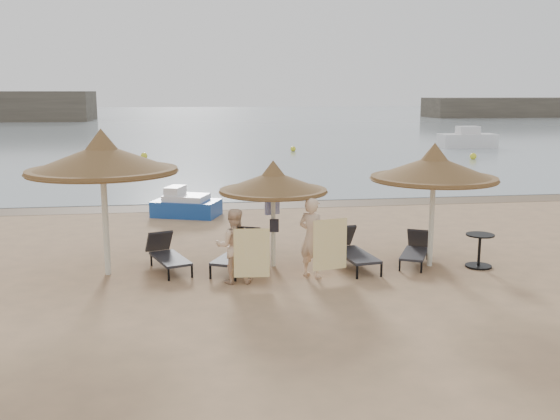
% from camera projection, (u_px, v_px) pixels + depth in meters
% --- Properties ---
extents(ground, '(160.00, 160.00, 0.00)m').
position_uv_depth(ground, '(280.00, 285.00, 13.12)').
color(ground, tan).
rests_on(ground, ground).
extents(sea, '(200.00, 140.00, 0.03)m').
position_uv_depth(sea, '(201.00, 119.00, 90.86)').
color(sea, gray).
rests_on(sea, ground).
extents(wet_sand_strip, '(200.00, 1.60, 0.01)m').
position_uv_depth(wet_sand_strip, '(242.00, 206.00, 22.25)').
color(wet_sand_strip, brown).
rests_on(wet_sand_strip, ground).
extents(far_shore, '(150.00, 54.80, 12.00)m').
position_uv_depth(far_shore, '(15.00, 99.00, 84.63)').
color(far_shore, brown).
rests_on(far_shore, ground).
extents(palapa_left, '(3.27, 3.27, 3.24)m').
position_uv_depth(palapa_left, '(102.00, 159.00, 13.45)').
color(palapa_left, silver).
rests_on(palapa_left, ground).
extents(palapa_center, '(2.51, 2.51, 2.48)m').
position_uv_depth(palapa_center, '(273.00, 182.00, 14.21)').
color(palapa_center, silver).
rests_on(palapa_center, ground).
extents(palapa_right, '(2.91, 2.91, 2.88)m').
position_uv_depth(palapa_right, '(434.00, 168.00, 14.18)').
color(palapa_right, silver).
rests_on(palapa_right, ground).
extents(lounger_far_left, '(1.12, 1.85, 0.79)m').
position_uv_depth(lounger_far_left, '(167.00, 254.00, 14.31)').
color(lounger_far_left, black).
rests_on(lounger_far_left, ground).
extents(lounger_near_left, '(1.43, 2.02, 0.87)m').
position_uv_depth(lounger_near_left, '(240.00, 251.00, 14.40)').
color(lounger_near_left, black).
rests_on(lounger_near_left, ground).
extents(lounger_near_right, '(0.90, 1.99, 0.86)m').
position_uv_depth(lounger_near_right, '(351.00, 249.00, 14.55)').
color(lounger_near_right, black).
rests_on(lounger_near_right, ground).
extents(lounger_far_right, '(1.22, 1.67, 0.72)m').
position_uv_depth(lounger_far_right, '(416.00, 249.00, 14.83)').
color(lounger_far_right, black).
rests_on(lounger_far_right, ground).
extents(side_table, '(0.65, 0.65, 0.78)m').
position_uv_depth(side_table, '(479.00, 252.00, 14.43)').
color(side_table, black).
rests_on(side_table, ground).
extents(person_left, '(0.88, 0.59, 1.86)m').
position_uv_depth(person_left, '(233.00, 240.00, 13.17)').
color(person_left, beige).
rests_on(person_left, ground).
extents(person_right, '(1.11, 1.10, 2.06)m').
position_uv_depth(person_right, '(312.00, 231.00, 13.56)').
color(person_right, beige).
rests_on(person_right, ground).
extents(towel_left, '(0.74, 0.08, 1.04)m').
position_uv_depth(towel_left, '(252.00, 253.00, 12.92)').
color(towel_left, yellow).
rests_on(towel_left, ground).
extents(towel_right, '(0.78, 0.20, 1.12)m').
position_uv_depth(towel_right, '(330.00, 245.00, 13.41)').
color(towel_right, yellow).
rests_on(towel_right, ground).
extents(bag_patterned, '(0.36, 0.24, 0.43)m').
position_uv_depth(bag_patterned, '(272.00, 205.00, 14.50)').
color(bag_patterned, silver).
rests_on(bag_patterned, ground).
extents(bag_dark, '(0.22, 0.10, 0.30)m').
position_uv_depth(bag_dark, '(274.00, 226.00, 14.24)').
color(bag_dark, black).
rests_on(bag_dark, ground).
extents(pedal_boat, '(2.38, 1.89, 0.97)m').
position_uv_depth(pedal_boat, '(186.00, 205.00, 20.36)').
color(pedal_boat, navy).
rests_on(pedal_boat, ground).
extents(buoy_left, '(0.41, 0.41, 0.41)m').
position_uv_depth(buoy_left, '(144.00, 156.00, 37.33)').
color(buoy_left, yellow).
rests_on(buoy_left, ground).
extents(buoy_mid, '(0.37, 0.37, 0.37)m').
position_uv_depth(buoy_mid, '(293.00, 149.00, 42.07)').
color(buoy_mid, yellow).
rests_on(buoy_mid, ground).
extents(buoy_right, '(0.40, 0.40, 0.40)m').
position_uv_depth(buoy_right, '(473.00, 156.00, 37.14)').
color(buoy_right, yellow).
rests_on(buoy_right, ground).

